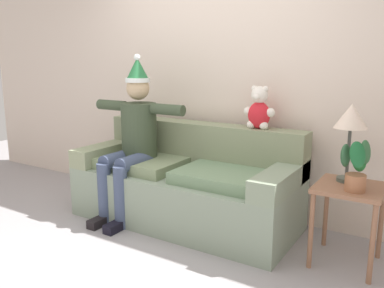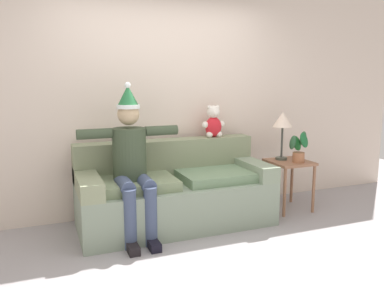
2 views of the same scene
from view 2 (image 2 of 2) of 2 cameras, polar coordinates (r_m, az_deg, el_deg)
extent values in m
plane|color=#9D989A|center=(3.52, 3.16, -17.15)|extent=(10.00, 10.00, 0.00)
cube|color=beige|center=(4.61, -4.83, 6.63)|extent=(7.00, 0.10, 2.70)
cube|color=gray|center=(4.27, -2.37, -8.79)|extent=(2.08, 0.88, 0.48)
cube|color=gray|center=(4.45, -3.78, -2.06)|extent=(2.08, 0.24, 0.42)
cube|color=gray|center=(3.99, -15.16, -5.60)|extent=(0.22, 0.88, 0.17)
cube|color=gray|center=(4.56, 8.69, -3.47)|extent=(0.22, 0.88, 0.17)
cube|color=gray|center=(4.02, -8.49, -5.78)|extent=(0.83, 0.62, 0.10)
cube|color=gray|center=(4.32, 3.70, -4.62)|extent=(0.83, 0.62, 0.10)
cylinder|color=#394732|center=(3.97, -9.21, -1.40)|extent=(0.34, 0.34, 0.52)
sphere|color=tan|center=(3.92, -9.36, 4.36)|extent=(0.22, 0.22, 0.22)
cylinder|color=white|center=(3.91, -9.39, 5.48)|extent=(0.23, 0.23, 0.04)
cone|color=#256D3B|center=(3.90, -9.44, 7.09)|extent=(0.21, 0.21, 0.20)
sphere|color=white|center=(3.90, -9.48, 8.56)|extent=(0.06, 0.06, 0.06)
cylinder|color=#414E6C|center=(3.82, -9.92, -5.87)|extent=(0.14, 0.40, 0.14)
cylinder|color=#414E6C|center=(3.72, -9.15, -10.93)|extent=(0.13, 0.13, 0.58)
cube|color=black|center=(3.74, -8.77, -14.90)|extent=(0.10, 0.24, 0.08)
cylinder|color=#414E6C|center=(3.86, -7.00, -5.62)|extent=(0.14, 0.40, 0.14)
cylinder|color=#414E6C|center=(3.76, -6.13, -10.61)|extent=(0.13, 0.13, 0.58)
cube|color=black|center=(3.79, -5.72, -14.53)|extent=(0.10, 0.24, 0.08)
cylinder|color=#394732|center=(3.88, -14.20, 1.46)|extent=(0.34, 0.10, 0.10)
cylinder|color=#394732|center=(4.02, -4.56, 2.00)|extent=(0.34, 0.10, 0.10)
ellipsoid|color=red|center=(4.61, 3.16, 2.53)|extent=(0.20, 0.16, 0.24)
sphere|color=white|center=(4.59, 3.18, 4.76)|extent=(0.15, 0.15, 0.15)
sphere|color=white|center=(4.54, 3.50, 4.58)|extent=(0.07, 0.07, 0.07)
sphere|color=white|center=(4.56, 2.59, 5.40)|extent=(0.05, 0.05, 0.05)
sphere|color=white|center=(4.61, 3.79, 5.43)|extent=(0.05, 0.05, 0.05)
sphere|color=white|center=(4.56, 1.97, 2.85)|extent=(0.08, 0.08, 0.08)
sphere|color=white|center=(4.57, 2.63, 1.40)|extent=(0.08, 0.08, 0.08)
sphere|color=white|center=(4.65, 4.34, 2.95)|extent=(0.08, 0.08, 0.08)
sphere|color=white|center=(4.62, 3.99, 1.48)|extent=(0.08, 0.08, 0.08)
cube|color=#946347|center=(4.83, 14.17, -2.60)|extent=(0.47, 0.49, 0.03)
cylinder|color=#946347|center=(4.62, 13.50, -7.01)|extent=(0.04, 0.04, 0.58)
cylinder|color=#946347|center=(4.86, 17.49, -6.36)|extent=(0.04, 0.04, 0.58)
cylinder|color=#946347|center=(4.96, 10.64, -5.75)|extent=(0.04, 0.04, 0.58)
cylinder|color=#946347|center=(5.18, 14.50, -5.22)|extent=(0.04, 0.04, 0.58)
cylinder|color=#495044|center=(4.87, 13.03, -2.08)|extent=(0.14, 0.14, 0.03)
cylinder|color=#444741|center=(4.84, 13.12, 0.27)|extent=(0.02, 0.02, 0.38)
cone|color=beige|center=(4.80, 13.25, 3.55)|extent=(0.24, 0.24, 0.18)
cylinder|color=#A36543|center=(4.76, 15.43, -1.91)|extent=(0.14, 0.14, 0.12)
ellipsoid|color=#2C5B34|center=(4.74, 16.08, 0.81)|extent=(0.09, 0.16, 0.21)
ellipsoid|color=#1D5F26|center=(4.77, 15.19, 0.10)|extent=(0.13, 0.11, 0.21)
ellipsoid|color=#2A5635|center=(4.69, 14.63, 0.22)|extent=(0.08, 0.16, 0.21)
ellipsoid|color=#1A5D2E|center=(4.67, 16.20, 0.55)|extent=(0.14, 0.11, 0.20)
camera|label=1|loc=(3.39, 53.73, 4.34)|focal=37.27mm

